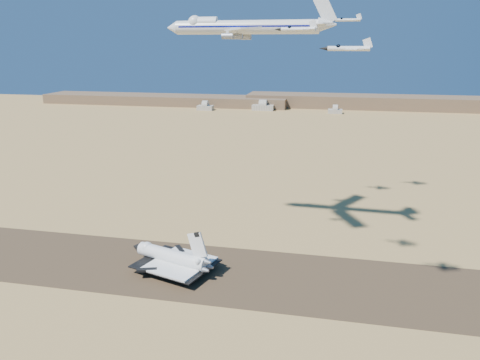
% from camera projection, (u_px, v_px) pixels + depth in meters
% --- Properties ---
extents(ground, '(1200.00, 1200.00, 0.00)m').
position_uv_depth(ground, '(219.00, 273.00, 192.22)').
color(ground, tan).
rests_on(ground, ground).
extents(runway, '(600.00, 50.00, 0.06)m').
position_uv_depth(runway, '(219.00, 273.00, 192.21)').
color(runway, '#4F3D27').
rests_on(runway, ground).
extents(ridgeline, '(960.00, 90.00, 18.00)m').
position_uv_depth(ridgeline, '(354.00, 103.00, 672.37)').
color(ridgeline, brown).
rests_on(ridgeline, ground).
extents(hangars, '(200.50, 29.50, 30.00)m').
position_uv_depth(hangars, '(259.00, 107.00, 652.81)').
color(hangars, beige).
rests_on(hangars, ground).
extents(shuttle, '(40.51, 32.19, 19.75)m').
position_uv_depth(shuttle, '(172.00, 258.00, 193.79)').
color(shuttle, white).
rests_on(shuttle, runway).
extents(carrier_747, '(74.01, 57.43, 18.46)m').
position_uv_depth(carrier_747, '(241.00, 27.00, 200.17)').
color(carrier_747, white).
extents(crew_a, '(0.69, 0.83, 1.93)m').
position_uv_depth(crew_a, '(187.00, 281.00, 184.01)').
color(crew_a, orange).
rests_on(crew_a, runway).
extents(crew_b, '(0.46, 0.79, 1.61)m').
position_uv_depth(crew_b, '(184.00, 277.00, 186.73)').
color(crew_b, orange).
rests_on(crew_b, runway).
extents(crew_c, '(1.03, 0.77, 1.58)m').
position_uv_depth(crew_c, '(180.00, 278.00, 186.17)').
color(crew_c, orange).
rests_on(crew_c, runway).
extents(chase_jet_a, '(14.62, 8.21, 3.67)m').
position_uv_depth(chase_jet_a, '(297.00, 29.00, 155.94)').
color(chase_jet_a, white).
extents(chase_jet_b, '(15.37, 8.45, 3.83)m').
position_uv_depth(chase_jet_b, '(348.00, 48.00, 136.44)').
color(chase_jet_b, white).
extents(chase_jet_c, '(15.49, 8.24, 3.86)m').
position_uv_depth(chase_jet_c, '(302.00, 28.00, 238.36)').
color(chase_jet_c, white).
extents(chase_jet_d, '(16.42, 8.69, 4.09)m').
position_uv_depth(chase_jet_d, '(347.00, 20.00, 245.78)').
color(chase_jet_d, white).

